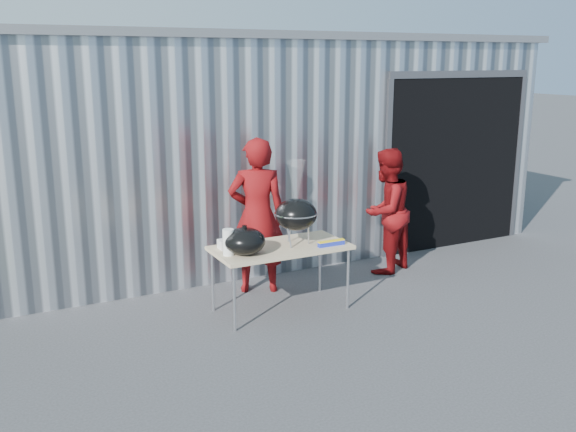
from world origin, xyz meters
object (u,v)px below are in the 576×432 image
folding_table (281,249)px  person_bystander (386,211)px  person_cook (257,216)px  kettle_grill (296,208)px

folding_table → person_bystander: size_ratio=0.91×
person_bystander → person_cook: bearing=-26.0°
person_cook → folding_table: bearing=108.7°
folding_table → person_cook: (0.04, 0.70, 0.23)m
folding_table → kettle_grill: (0.18, -0.03, 0.45)m
folding_table → kettle_grill: size_ratio=1.59×
person_cook → person_bystander: size_ratio=1.14×
person_cook → person_bystander: (1.81, -0.10, -0.12)m
kettle_grill → folding_table: bearing=172.0°
kettle_grill → person_bystander: bearing=20.5°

